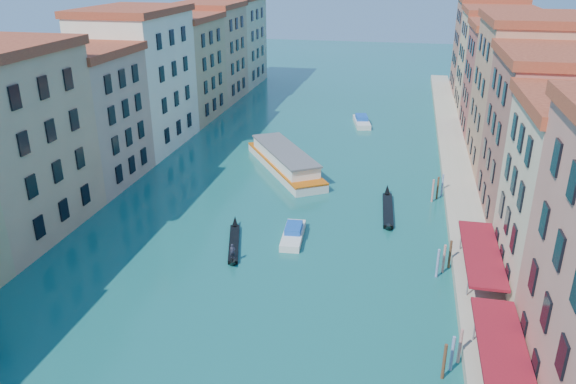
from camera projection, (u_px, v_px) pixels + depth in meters
The scene contains 10 objects.
left_bank_palazzos at pixel (119, 93), 80.40m from camera, with size 12.80×128.40×21.00m.
right_bank_palazzos at pixel (533, 113), 69.88m from camera, with size 12.80×128.40×21.00m.
quay at pixel (457, 177), 74.97m from camera, with size 4.00×140.00×1.00m, color #AEA78C.
restaurant_awnings at pixel (507, 370), 36.06m from camera, with size 3.20×44.55×3.12m.
mooring_poles_right at pixel (450, 332), 42.54m from camera, with size 1.44×54.24×3.20m.
vaporetto_far at pixel (285, 161), 78.56m from camera, with size 14.65×19.30×2.98m.
gondola_fore at pixel (234, 242), 58.01m from camera, with size 3.60×10.43×2.12m.
gondola_far at pixel (388, 208), 65.91m from camera, with size 1.71×12.23×1.73m.
motorboat_mid at pixel (293, 234), 59.46m from camera, with size 2.53×6.63×1.34m.
motorboat_far at pixel (362, 121), 100.43m from camera, with size 3.91×7.95×1.58m.
Camera 1 is at (14.41, -8.19, 27.44)m, focal length 35.00 mm.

